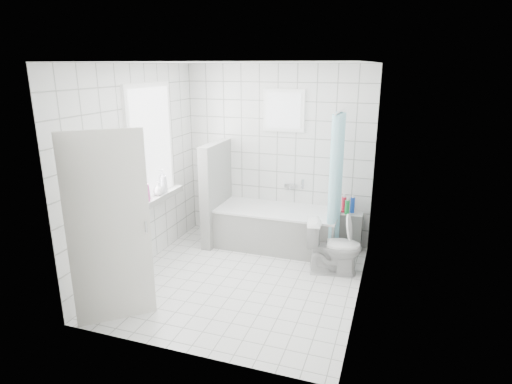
% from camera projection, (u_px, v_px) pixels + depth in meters
% --- Properties ---
extents(ground, '(3.00, 3.00, 0.00)m').
position_uv_depth(ground, '(243.00, 280.00, 5.34)').
color(ground, white).
rests_on(ground, ground).
extents(ceiling, '(3.00, 3.00, 0.00)m').
position_uv_depth(ceiling, '(240.00, 62.00, 4.60)').
color(ceiling, white).
rests_on(ceiling, ground).
extents(wall_back, '(2.80, 0.02, 2.60)m').
position_uv_depth(wall_back, '(277.00, 155.00, 6.33)').
color(wall_back, white).
rests_on(wall_back, ground).
extents(wall_front, '(2.80, 0.02, 2.60)m').
position_uv_depth(wall_front, '(179.00, 222.00, 3.60)').
color(wall_front, white).
rests_on(wall_front, ground).
extents(wall_left, '(0.02, 3.00, 2.60)m').
position_uv_depth(wall_left, '(138.00, 170.00, 5.40)').
color(wall_left, white).
rests_on(wall_left, ground).
extents(wall_right, '(0.02, 3.00, 2.60)m').
position_uv_depth(wall_right, '(365.00, 190.00, 4.54)').
color(wall_right, white).
rests_on(wall_right, ground).
extents(window_left, '(0.01, 0.90, 1.40)m').
position_uv_depth(window_left, '(152.00, 143.00, 5.57)').
color(window_left, white).
rests_on(window_left, wall_left).
extents(window_back, '(0.50, 0.01, 0.50)m').
position_uv_depth(window_back, '(284.00, 111.00, 6.07)').
color(window_back, white).
rests_on(window_back, wall_back).
extents(window_sill, '(0.18, 1.02, 0.08)m').
position_uv_depth(window_sill, '(159.00, 197.00, 5.77)').
color(window_sill, white).
rests_on(window_sill, wall_left).
extents(door, '(0.63, 0.56, 2.00)m').
position_uv_depth(door, '(109.00, 230.00, 4.24)').
color(door, silver).
rests_on(door, ground).
extents(bathtub, '(1.75, 0.77, 0.58)m').
position_uv_depth(bathtub, '(278.00, 228.00, 6.24)').
color(bathtub, white).
rests_on(bathtub, ground).
extents(partition_wall, '(0.15, 0.85, 1.50)m').
position_uv_depth(partition_wall, '(216.00, 193.00, 6.35)').
color(partition_wall, white).
rests_on(partition_wall, ground).
extents(tiled_ledge, '(0.40, 0.24, 0.55)m').
position_uv_depth(tiled_ledge, '(348.00, 231.00, 6.17)').
color(tiled_ledge, white).
rests_on(tiled_ledge, ground).
extents(toilet, '(0.76, 0.53, 0.71)m').
position_uv_depth(toilet, '(334.00, 247.00, 5.43)').
color(toilet, white).
rests_on(toilet, ground).
extents(curtain_rod, '(0.02, 0.80, 0.02)m').
position_uv_depth(curtain_rod, '(340.00, 112.00, 5.47)').
color(curtain_rod, silver).
rests_on(curtain_rod, wall_back).
extents(shower_curtain, '(0.14, 0.48, 1.78)m').
position_uv_depth(shower_curtain, '(335.00, 182.00, 5.61)').
color(shower_curtain, '#4AC6DA').
rests_on(shower_curtain, curtain_rod).
extents(tub_faucet, '(0.18, 0.06, 0.06)m').
position_uv_depth(tub_faucet, '(291.00, 186.00, 6.35)').
color(tub_faucet, silver).
rests_on(tub_faucet, wall_back).
extents(sill_bottles, '(0.21, 0.58, 0.32)m').
position_uv_depth(sill_bottles, '(156.00, 186.00, 5.65)').
color(sill_bottles, '#DD56A9').
rests_on(sill_bottles, window_sill).
extents(ledge_bottles, '(0.18, 0.15, 0.22)m').
position_uv_depth(ledge_bottles, '(348.00, 206.00, 6.06)').
color(ledge_bottles, red).
rests_on(ledge_bottles, tiled_ledge).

